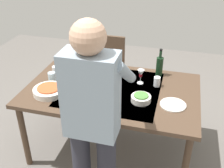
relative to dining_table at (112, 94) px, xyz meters
The scene contains 17 objects.
ground_plane 0.69m from the dining_table, ahead, with size 6.00×6.00×0.00m, color #66605B.
dining_table is the anchor object (origin of this frame).
chair_near 0.97m from the dining_table, 71.61° to the right, with size 0.40×0.40×0.91m.
person_server 0.83m from the dining_table, 95.45° to the left, with size 0.42×0.61×1.69m.
wine_bottle 0.60m from the dining_table, 135.43° to the right, with size 0.07×0.07×0.30m.
wine_glass_left 0.35m from the dining_table, 145.13° to the right, with size 0.07×0.07×0.15m.
wine_glass_right 0.59m from the dining_table, 20.40° to the right, with size 0.07×0.07×0.15m.
water_cup_near_left 0.66m from the dining_table, ahead, with size 0.08×0.08×0.11m, color silver.
water_cup_near_right 0.64m from the dining_table, ahead, with size 0.08×0.08×0.10m, color silver.
water_cup_far_left 0.46m from the dining_table, ahead, with size 0.07×0.07×0.09m, color silver.
water_cup_far_right 0.46m from the dining_table, 158.72° to the right, with size 0.06×0.06×0.10m, color silver.
serving_bowl_pasta 0.61m from the dining_table, 23.88° to the left, with size 0.30×0.30×0.07m.
side_bowl_salad 0.36m from the dining_table, 154.26° to the left, with size 0.18×0.18×0.07m.
dinner_plate_near 0.62m from the dining_table, 166.81° to the left, with size 0.23×0.23×0.01m, color silver.
dinner_plate_far 0.08m from the dining_table, ahead, with size 0.23×0.23×0.01m, color silver.
table_knife 0.75m from the dining_table, 26.13° to the right, with size 0.01×0.20×0.01m, color silver.
table_fork 0.30m from the dining_table, 92.11° to the right, with size 0.01×0.18×0.01m, color silver.
Camera 1 is at (-0.59, 2.20, 2.12)m, focal length 43.55 mm.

